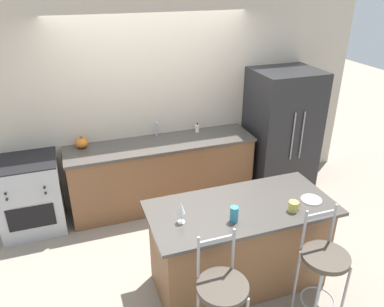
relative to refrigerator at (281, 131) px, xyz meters
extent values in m
plane|color=gray|center=(-1.75, -0.28, -0.88)|extent=(18.00, 18.00, 0.00)
cube|color=beige|center=(-1.75, 0.41, 0.47)|extent=(6.00, 0.07, 2.70)
cube|color=brown|center=(-1.75, 0.09, -0.43)|extent=(2.44, 0.63, 0.89)
cube|color=#47423D|center=(-1.75, 0.09, 0.03)|extent=(2.47, 0.67, 0.03)
cube|color=black|center=(-1.75, 0.09, 0.04)|extent=(0.56, 0.35, 0.01)
cylinder|color=#ADAFB5|center=(-1.75, 0.31, 0.16)|extent=(0.02, 0.02, 0.22)
cylinder|color=#ADAFB5|center=(-1.75, 0.25, 0.26)|extent=(0.02, 0.12, 0.02)
cube|color=brown|center=(-1.41, -1.62, -0.43)|extent=(1.67, 0.72, 0.89)
cube|color=#47423D|center=(-1.41, -1.62, 0.03)|extent=(1.79, 0.84, 0.03)
cube|color=#232326|center=(0.00, 0.00, 0.00)|extent=(0.89, 0.78, 1.76)
cylinder|color=#939399|center=(-0.07, -0.40, 0.09)|extent=(0.02, 0.02, 0.67)
cylinder|color=#939399|center=(0.07, -0.40, 0.09)|extent=(0.02, 0.02, 0.67)
cube|color=#ADAFB5|center=(-3.42, 0.07, -0.42)|extent=(0.73, 0.64, 0.93)
cube|color=black|center=(-3.42, -0.26, -0.53)|extent=(0.52, 0.01, 0.30)
cube|color=black|center=(-3.42, 0.07, 0.05)|extent=(0.73, 0.64, 0.02)
cylinder|color=black|center=(-3.63, -0.26, -0.16)|extent=(0.03, 0.02, 0.03)
cylinder|color=black|center=(-3.22, -0.26, -0.16)|extent=(0.03, 0.02, 0.03)
cylinder|color=black|center=(-3.63, -0.26, -0.23)|extent=(0.03, 0.02, 0.03)
cylinder|color=black|center=(-3.22, -0.26, -0.23)|extent=(0.03, 0.02, 0.03)
cylinder|color=#99999E|center=(-1.75, -2.16, -0.53)|extent=(0.02, 0.02, 0.70)
cylinder|color=#4C4238|center=(-1.90, -2.30, -0.16)|extent=(0.41, 0.41, 0.04)
cylinder|color=#99999E|center=(-2.05, -2.16, 0.06)|extent=(0.02, 0.02, 0.39)
cylinder|color=#99999E|center=(-1.75, -2.16, 0.06)|extent=(0.02, 0.02, 0.39)
cube|color=#99999E|center=(-1.90, -2.16, 0.19)|extent=(0.30, 0.02, 0.04)
cylinder|color=#99999E|center=(-1.07, -2.43, -0.53)|extent=(0.02, 0.02, 0.70)
cylinder|color=#99999E|center=(-0.77, -2.43, -0.53)|extent=(0.02, 0.02, 0.70)
cylinder|color=#99999E|center=(-1.07, -2.13, -0.53)|extent=(0.02, 0.02, 0.70)
cylinder|color=#99999E|center=(-0.77, -2.13, -0.53)|extent=(0.02, 0.02, 0.70)
torus|color=#99999E|center=(-0.92, -2.28, -0.66)|extent=(0.32, 0.32, 0.02)
cylinder|color=#4C4238|center=(-0.92, -2.28, -0.16)|extent=(0.41, 0.41, 0.04)
cylinder|color=#99999E|center=(-1.07, -2.13, 0.06)|extent=(0.02, 0.02, 0.39)
cylinder|color=#99999E|center=(-0.77, -2.13, 0.06)|extent=(0.02, 0.02, 0.39)
cube|color=#99999E|center=(-0.92, -2.13, 0.19)|extent=(0.30, 0.02, 0.04)
cylinder|color=white|center=(-0.73, -1.74, 0.05)|extent=(0.20, 0.20, 0.01)
torus|color=white|center=(-0.73, -1.74, 0.06)|extent=(0.20, 0.20, 0.01)
cylinder|color=white|center=(-2.03, -1.66, 0.05)|extent=(0.07, 0.07, 0.00)
cylinder|color=white|center=(-2.03, -1.66, 0.10)|extent=(0.01, 0.01, 0.09)
cone|color=white|center=(-2.03, -1.66, 0.20)|extent=(0.07, 0.07, 0.11)
cylinder|color=#C1B251|center=(-0.99, -1.84, 0.10)|extent=(0.09, 0.09, 0.10)
torus|color=#C1B251|center=(-0.95, -1.84, 0.10)|extent=(0.07, 0.01, 0.07)
cylinder|color=teal|center=(-1.58, -1.80, 0.12)|extent=(0.07, 0.07, 0.15)
ellipsoid|color=orange|center=(-2.74, 0.25, 0.11)|extent=(0.16, 0.16, 0.13)
cylinder|color=brown|center=(-2.74, 0.25, 0.19)|extent=(0.02, 0.02, 0.02)
cylinder|color=silver|center=(-1.18, 0.25, 0.10)|extent=(0.06, 0.06, 0.11)
cylinder|color=black|center=(-1.18, 0.25, 0.17)|extent=(0.02, 0.02, 0.03)
camera|label=1|loc=(-2.83, -4.27, 2.05)|focal=35.00mm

